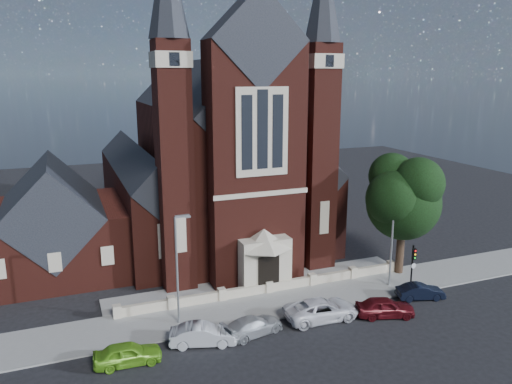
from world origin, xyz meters
The scene contains 16 objects.
ground centered at (0.00, 15.00, 0.00)m, with size 120.00×120.00×0.00m, color black.
pavement_strip centered at (0.00, 4.50, 0.00)m, with size 60.00×5.00×0.12m, color gray.
forecourt_paving centered at (0.00, 8.50, 0.00)m, with size 26.00×3.00×0.14m, color gray.
forecourt_wall centered at (0.00, 6.50, 0.00)m, with size 24.00×0.40×0.90m, color #B0A68C.
church centered at (0.00, 22.94, 8.19)m, with size 20.01×34.90×29.20m.
parish_hall centered at (-16.00, 18.00, 4.01)m, with size 12.00×12.20×10.24m.
street_tree centered at (12.60, 5.71, 6.96)m, with size 6.40×6.60×10.70m.
street_lamp_left centered at (-7.91, 4.00, 4.60)m, with size 1.16×0.22×8.09m.
street_lamp_right centered at (10.09, 4.00, 4.60)m, with size 1.16×0.22×8.09m.
traffic_signal centered at (11.00, 2.43, 2.58)m, with size 0.28×0.42×4.00m.
car_lime_van centered at (-12.06, 0.22, 0.70)m, with size 1.66×4.13×1.41m, color #66AD22.
car_silver_a centered at (-7.15, 0.73, 0.72)m, with size 1.52×4.35×1.43m, color silver.
car_silver_b centered at (-3.60, 0.76, 0.65)m, with size 1.81×4.45×1.29m, color #939699.
car_white_suv centered at (1.85, 0.95, 0.77)m, with size 2.54×5.51×1.53m, color white.
car_dark_red centered at (6.39, -0.38, 0.73)m, with size 1.73×4.31×1.47m, color #550E14.
car_navy centered at (10.80, 1.04, 0.62)m, with size 1.31×3.77×1.24m, color black.
Camera 1 is at (-14.84, -28.25, 17.43)m, focal length 35.00 mm.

